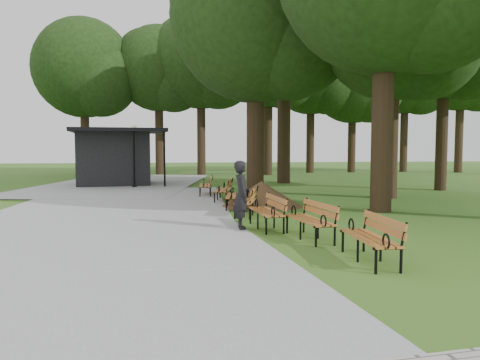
{
  "coord_description": "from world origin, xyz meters",
  "views": [
    {
      "loc": [
        -1.76,
        -12.97,
        2.13
      ],
      "look_at": [
        0.18,
        1.22,
        1.1
      ],
      "focal_mm": 34.8,
      "sensor_mm": 36.0,
      "label": 1
    }
  ],
  "objects": [
    {
      "name": "bench_6",
      "position": [
        -0.53,
        7.25,
        0.44
      ],
      "size": [
        0.75,
        1.93,
        0.88
      ],
      "primitive_type": null,
      "rotation": [
        0.0,
        0.0,
        -1.63
      ],
      "color": "#AF6328",
      "rests_on": "ground"
    },
    {
      "name": "lawn_tree_5",
      "position": [
        11.04,
        8.18,
        7.2
      ],
      "size": [
        5.64,
        5.64,
        10.06
      ],
      "color": "black",
      "rests_on": "ground"
    },
    {
      "name": "path",
      "position": [
        -4.0,
        3.0,
        0.03
      ],
      "size": [
        12.0,
        38.0,
        0.06
      ],
      "primitive_type": "cube",
      "color": "#959598",
      "rests_on": "ground"
    },
    {
      "name": "lawn_tree_1",
      "position": [
        6.99,
        5.2,
        6.95
      ],
      "size": [
        5.96,
        5.96,
        9.97
      ],
      "color": "black",
      "rests_on": "ground"
    },
    {
      "name": "dirt_mound",
      "position": [
        1.21,
        3.15,
        0.46
      ],
      "size": [
        2.45,
        2.45,
        0.91
      ],
      "primitive_type": "cone",
      "color": "#47301C",
      "rests_on": "ground"
    },
    {
      "name": "tree_backdrop",
      "position": [
        6.38,
        23.03,
        7.99
      ],
      "size": [
        37.47,
        10.19,
        15.99
      ],
      "primitive_type": null,
      "color": "black",
      "rests_on": "ground"
    },
    {
      "name": "lawn_tree_2",
      "position": [
        1.85,
        8.26,
        7.97
      ],
      "size": [
        7.76,
        7.76,
        11.89
      ],
      "color": "black",
      "rests_on": "ground"
    },
    {
      "name": "bench_0",
      "position": [
        1.76,
        -4.9,
        0.44
      ],
      "size": [
        0.67,
        1.91,
        0.88
      ],
      "primitive_type": null,
      "rotation": [
        0.0,
        0.0,
        -1.59
      ],
      "color": "#AF6328",
      "rests_on": "ground"
    },
    {
      "name": "lawn_tree_4",
      "position": [
        4.48,
        13.74,
        9.43
      ],
      "size": [
        7.08,
        7.08,
        13.04
      ],
      "color": "black",
      "rests_on": "ground"
    },
    {
      "name": "person",
      "position": [
        -0.12,
        -1.26,
        0.89
      ],
      "size": [
        0.43,
        0.65,
        1.77
      ],
      "primitive_type": "imported",
      "rotation": [
        0.0,
        0.0,
        1.59
      ],
      "color": "black",
      "rests_on": "ground"
    },
    {
      "name": "ground",
      "position": [
        0.0,
        0.0,
        0.0
      ],
      "size": [
        100.0,
        100.0,
        0.0
      ],
      "primitive_type": "plane",
      "color": "#305B1A",
      "rests_on": "ground"
    },
    {
      "name": "bench_5",
      "position": [
        0.02,
        4.96,
        0.44
      ],
      "size": [
        1.04,
        1.99,
        0.88
      ],
      "primitive_type": null,
      "rotation": [
        0.0,
        0.0,
        -1.79
      ],
      "color": "#AF6328",
      "rests_on": "ground"
    },
    {
      "name": "bench_2",
      "position": [
        0.53,
        -1.21,
        0.44
      ],
      "size": [
        0.79,
        1.94,
        0.88
      ],
      "primitive_type": null,
      "rotation": [
        0.0,
        0.0,
        -1.49
      ],
      "color": "#AF6328",
      "rests_on": "ground"
    },
    {
      "name": "bench_4",
      "position": [
        0.17,
        2.78,
        0.44
      ],
      "size": [
        0.92,
        1.97,
        0.88
      ],
      "primitive_type": null,
      "rotation": [
        0.0,
        0.0,
        -1.72
      ],
      "color": "#AF6328",
      "rests_on": "ground"
    },
    {
      "name": "kiosk",
      "position": [
        -5.21,
        13.47,
        1.55
      ],
      "size": [
        5.43,
        4.86,
        3.1
      ],
      "primitive_type": null,
      "rotation": [
        0.0,
        0.0,
        0.12
      ],
      "color": "black",
      "rests_on": "ground"
    },
    {
      "name": "lamp_post",
      "position": [
        -3.93,
        11.53,
        2.36
      ],
      "size": [
        0.32,
        0.32,
        3.3
      ],
      "color": "black",
      "rests_on": "ground"
    },
    {
      "name": "bench_1",
      "position": [
        1.26,
        -2.7,
        0.44
      ],
      "size": [
        0.9,
        1.97,
        0.88
      ],
      "primitive_type": null,
      "rotation": [
        0.0,
        0.0,
        -1.43
      ],
      "color": "#AF6328",
      "rests_on": "ground"
    },
    {
      "name": "bench_3",
      "position": [
        0.36,
        1.22,
        0.44
      ],
      "size": [
        1.13,
        2.0,
        0.88
      ],
      "primitive_type": null,
      "rotation": [
        0.0,
        0.0,
        -1.84
      ],
      "color": "#AF6328",
      "rests_on": "ground"
    }
  ]
}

